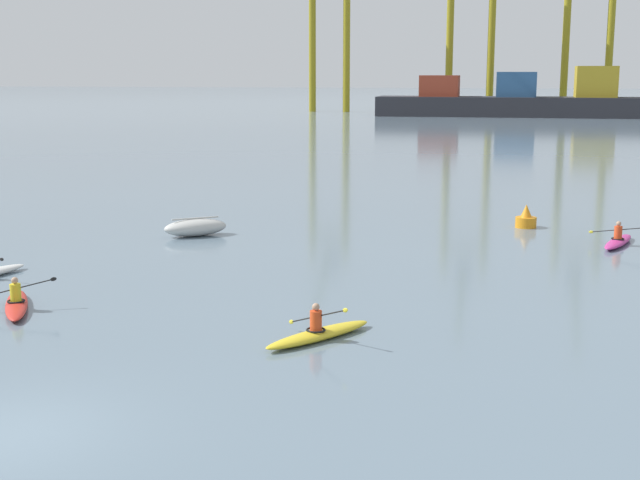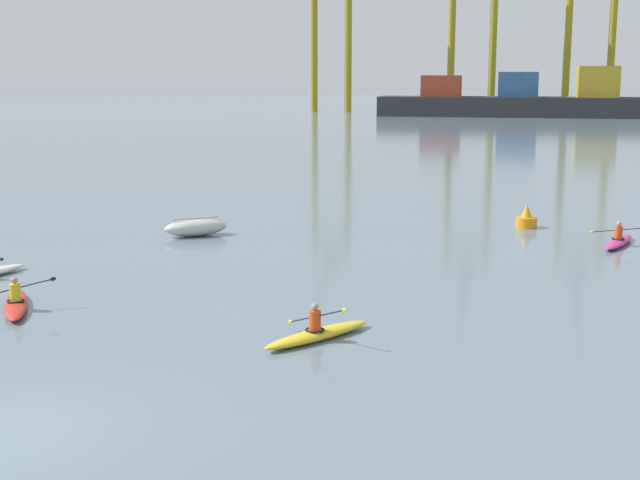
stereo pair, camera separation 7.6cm
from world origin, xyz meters
TOP-DOWN VIEW (x-y plane):
  - ground_plane at (0.00, 0.00)m, footprint 800.00×800.00m
  - container_barge at (10.07, 125.46)m, footprint 42.53×8.12m
  - gantry_crane_west at (-21.94, 135.87)m, footprint 7.21×20.76m
  - gantry_crane_west_mid at (1.97, 137.06)m, footprint 8.06×17.22m
  - capsized_dinghy at (-3.50, 19.63)m, footprint 2.74×2.43m
  - channel_buoy at (9.73, 24.54)m, footprint 0.90×0.90m
  - kayak_yellow at (4.42, 6.89)m, footprint 2.44×3.13m
  - kayak_magenta at (13.15, 21.22)m, footprint 2.15×3.40m
  - kayak_red at (-4.48, 7.85)m, footprint 2.19×3.26m

SIDE VIEW (x-z plane):
  - ground_plane at x=0.00m, z-range 0.00..0.00m
  - kayak_magenta at x=13.15m, z-range -0.30..0.65m
  - kayak_red at x=-4.48m, z-range -0.30..0.65m
  - kayak_yellow at x=4.42m, z-range -0.35..0.70m
  - capsized_dinghy at x=-3.50m, z-range -0.03..0.73m
  - channel_buoy at x=9.73m, z-range -0.14..0.86m
  - container_barge at x=10.07m, z-range -1.36..6.29m
  - gantry_crane_west at x=-21.94m, z-range 0.01..35.88m
  - gantry_crane_west_mid at x=1.97m, z-range -0.05..37.01m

